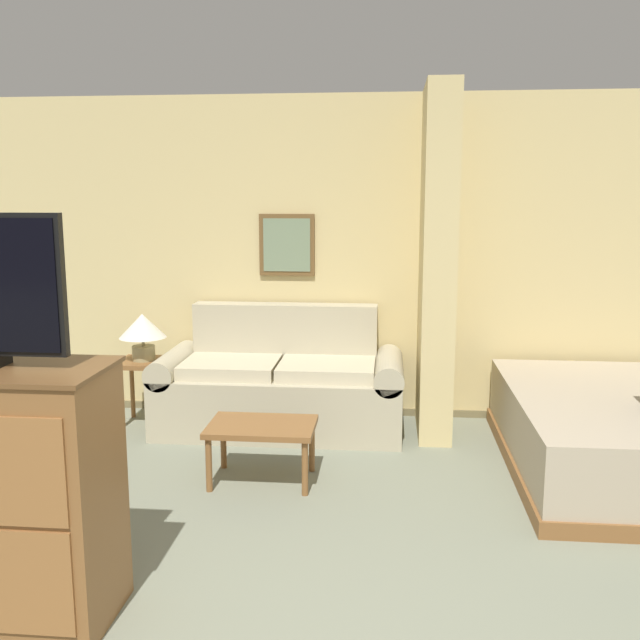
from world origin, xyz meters
TOP-DOWN VIEW (x-y plane):
  - wall_back at (-0.00, 3.68)m, footprint 7.42×0.16m
  - wall_partition_pillar at (0.61, 3.25)m, footprint 0.24×0.76m
  - couch at (-0.57, 3.20)m, footprint 1.90×0.84m
  - coffee_table at (-0.53, 2.14)m, footprint 0.68×0.47m
  - side_table at (-1.66, 3.18)m, footprint 0.40×0.40m
  - table_lamp at (-1.66, 3.18)m, footprint 0.37×0.37m
  - bed at (1.84, 2.55)m, footprint 1.53×2.07m

SIDE VIEW (x-z plane):
  - bed at x=1.84m, z-range 0.00..0.52m
  - coffee_table at x=-0.53m, z-range 0.14..0.52m
  - couch at x=-0.57m, z-range -0.13..0.81m
  - side_table at x=-1.66m, z-range 0.17..0.69m
  - table_lamp at x=-1.66m, z-range 0.59..0.96m
  - wall_back at x=0.00m, z-range -0.01..2.59m
  - wall_partition_pillar at x=0.61m, z-range 0.00..2.60m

